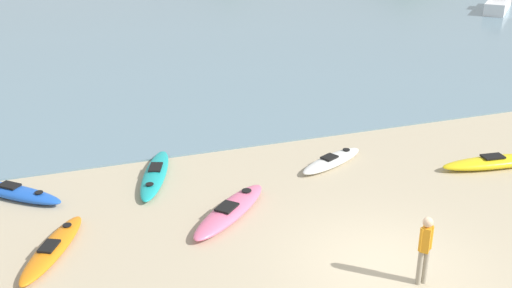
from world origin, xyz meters
name	(u,v)px	position (x,y,z in m)	size (l,w,h in m)	color
ground_plane	(384,265)	(0.00, 0.00, 0.00)	(400.00, 400.00, 0.00)	tan
kayak_on_sand_0	(53,248)	(-6.80, 2.93, 0.13)	(1.86, 2.90, 0.31)	orange
kayak_on_sand_1	(230,211)	(-2.51, 3.23, 0.16)	(2.86, 2.76, 0.37)	#E5668C
kayak_on_sand_2	(155,174)	(-3.88, 6.06, 0.13)	(1.70, 3.39, 0.31)	teal
kayak_on_sand_3	(497,162)	(5.90, 3.43, 0.17)	(3.63, 1.09, 0.39)	yellow
kayak_on_sand_4	(15,192)	(-7.64, 6.14, 0.16)	(2.67, 2.53, 0.36)	blue
kayak_on_sand_5	(332,161)	(1.32, 5.23, 0.14)	(2.63, 1.74, 0.32)	white
person_near_foreground	(425,246)	(0.39, -0.83, 0.89)	(0.31, 0.28, 1.55)	gray
moored_boat_1	(498,4)	(24.63, 25.61, 0.55)	(5.06, 4.96, 1.41)	white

